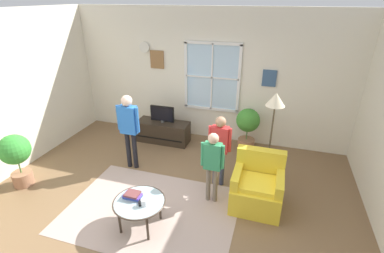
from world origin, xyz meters
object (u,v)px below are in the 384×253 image
(person_red_shirt, at_px, (220,143))
(potted_plant_by_window, at_px, (248,126))
(remote_near_books, at_px, (140,203))
(floor_lamp, at_px, (275,109))
(armchair, at_px, (257,187))
(television, at_px, (162,114))
(book_stack, at_px, (133,195))
(potted_plant_corner, at_px, (16,155))
(person_blue_shirt, at_px, (129,124))
(coffee_table, at_px, (139,203))
(cup, at_px, (144,203))
(person_green_shirt, at_px, (213,160))
(tv_stand, at_px, (163,132))
(remote_near_cup, at_px, (135,197))

(person_red_shirt, xyz_separation_m, potted_plant_by_window, (0.30, 1.39, -0.24))
(remote_near_books, height_order, person_red_shirt, person_red_shirt)
(floor_lamp, bearing_deg, armchair, -97.60)
(television, relative_size, book_stack, 2.12)
(potted_plant_by_window, bearing_deg, remote_near_books, -112.25)
(potted_plant_corner, bearing_deg, person_blue_shirt, 34.66)
(person_red_shirt, distance_m, potted_plant_corner, 3.47)
(person_blue_shirt, bearing_deg, person_red_shirt, -1.39)
(person_blue_shirt, relative_size, potted_plant_corner, 1.52)
(armchair, relative_size, book_stack, 3.38)
(coffee_table, distance_m, potted_plant_corner, 2.47)
(book_stack, distance_m, person_red_shirt, 1.64)
(potted_plant_corner, xyz_separation_m, floor_lamp, (4.10, 1.49, 0.76))
(armchair, xyz_separation_m, remote_near_books, (-1.52, -1.01, 0.13))
(floor_lamp, bearing_deg, television, 161.74)
(person_blue_shirt, xyz_separation_m, potted_plant_corner, (-1.58, -1.09, -0.31))
(cup, xyz_separation_m, person_green_shirt, (0.73, 0.91, 0.28))
(tv_stand, height_order, person_green_shirt, person_green_shirt)
(television, distance_m, person_blue_shirt, 1.21)
(remote_near_cup, distance_m, floor_lamp, 2.62)
(tv_stand, relative_size, potted_plant_by_window, 1.25)
(cup, relative_size, person_red_shirt, 0.08)
(cup, xyz_separation_m, potted_plant_by_window, (1.04, 2.77, 0.08))
(book_stack, height_order, remote_near_books, book_stack)
(cup, xyz_separation_m, person_red_shirt, (0.74, 1.39, 0.32))
(remote_near_cup, bearing_deg, person_blue_shirt, 120.32)
(person_blue_shirt, xyz_separation_m, floor_lamp, (2.52, 0.40, 0.45))
(remote_near_cup, bearing_deg, cup, -27.75)
(person_blue_shirt, distance_m, person_red_shirt, 1.72)
(cup, bearing_deg, remote_near_books, 165.41)
(remote_near_books, relative_size, floor_lamp, 0.09)
(cup, distance_m, person_blue_shirt, 1.78)
(cup, relative_size, potted_plant_corner, 0.10)
(tv_stand, distance_m, floor_lamp, 2.74)
(remote_near_cup, distance_m, person_blue_shirt, 1.60)
(book_stack, bearing_deg, potted_plant_by_window, 64.44)
(television, height_order, coffee_table, television)
(person_green_shirt, relative_size, floor_lamp, 0.75)
(remote_near_cup, height_order, floor_lamp, floor_lamp)
(cup, relative_size, remote_near_books, 0.72)
(potted_plant_by_window, bearing_deg, floor_lamp, -62.18)
(person_green_shirt, bearing_deg, coffee_table, -134.38)
(television, bearing_deg, floor_lamp, -18.26)
(armchair, height_order, remote_near_cup, armchair)
(armchair, bearing_deg, potted_plant_by_window, 102.75)
(person_red_shirt, height_order, potted_plant_corner, person_red_shirt)
(tv_stand, xyz_separation_m, remote_near_cup, (0.62, -2.50, 0.21))
(remote_near_cup, bearing_deg, floor_lamp, 44.57)
(person_blue_shirt, bearing_deg, tv_stand, 82.64)
(coffee_table, relative_size, cup, 7.43)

